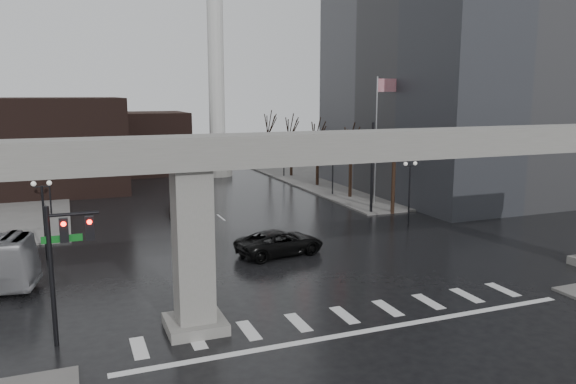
# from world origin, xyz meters

# --- Properties ---
(ground) EXTENTS (160.00, 160.00, 0.00)m
(ground) POSITION_xyz_m (0.00, 0.00, 0.00)
(ground) COLOR black
(ground) RESTS_ON ground
(sidewalk_ne) EXTENTS (28.00, 36.00, 0.15)m
(sidewalk_ne) POSITION_xyz_m (26.00, 36.00, 0.07)
(sidewalk_ne) COLOR slate
(sidewalk_ne) RESTS_ON ground
(elevated_guideway) EXTENTS (48.00, 2.60, 8.70)m
(elevated_guideway) POSITION_xyz_m (1.26, 0.00, 6.88)
(elevated_guideway) COLOR gray
(elevated_guideway) RESTS_ON ground
(building_far_left) EXTENTS (16.00, 14.00, 10.00)m
(building_far_left) POSITION_xyz_m (-14.00, 42.00, 5.00)
(building_far_left) COLOR black
(building_far_left) RESTS_ON ground
(building_far_mid) EXTENTS (10.00, 10.00, 8.00)m
(building_far_mid) POSITION_xyz_m (-2.00, 52.00, 4.00)
(building_far_mid) COLOR black
(building_far_mid) RESTS_ON ground
(smokestack) EXTENTS (3.60, 3.60, 30.00)m
(smokestack) POSITION_xyz_m (6.00, 46.00, 13.35)
(smokestack) COLOR silver
(smokestack) RESTS_ON ground
(signal_mast_arm) EXTENTS (12.12, 0.43, 8.00)m
(signal_mast_arm) POSITION_xyz_m (8.99, 18.80, 5.83)
(signal_mast_arm) COLOR black
(signal_mast_arm) RESTS_ON ground
(signal_left_pole) EXTENTS (2.30, 0.30, 6.00)m
(signal_left_pole) POSITION_xyz_m (-12.25, 0.50, 4.07)
(signal_left_pole) COLOR black
(signal_left_pole) RESTS_ON ground
(flagpole_assembly) EXTENTS (2.06, 0.12, 12.00)m
(flagpole_assembly) POSITION_xyz_m (15.29, 22.00, 7.53)
(flagpole_assembly) COLOR silver
(flagpole_assembly) RESTS_ON ground
(lamp_right_0) EXTENTS (1.22, 0.32, 5.11)m
(lamp_right_0) POSITION_xyz_m (13.50, 14.00, 3.47)
(lamp_right_0) COLOR black
(lamp_right_0) RESTS_ON ground
(lamp_right_1) EXTENTS (1.22, 0.32, 5.11)m
(lamp_right_1) POSITION_xyz_m (13.50, 28.00, 3.47)
(lamp_right_1) COLOR black
(lamp_right_1) RESTS_ON ground
(lamp_right_2) EXTENTS (1.22, 0.32, 5.11)m
(lamp_right_2) POSITION_xyz_m (13.50, 42.00, 3.47)
(lamp_right_2) COLOR black
(lamp_right_2) RESTS_ON ground
(lamp_left_0) EXTENTS (1.22, 0.32, 5.11)m
(lamp_left_0) POSITION_xyz_m (-13.50, 14.00, 3.47)
(lamp_left_0) COLOR black
(lamp_left_0) RESTS_ON ground
(lamp_left_1) EXTENTS (1.22, 0.32, 5.11)m
(lamp_left_1) POSITION_xyz_m (-13.50, 28.00, 3.47)
(lamp_left_1) COLOR black
(lamp_left_1) RESTS_ON ground
(lamp_left_2) EXTENTS (1.22, 0.32, 5.11)m
(lamp_left_2) POSITION_xyz_m (-13.50, 42.00, 3.47)
(lamp_left_2) COLOR black
(lamp_left_2) RESTS_ON ground
(tree_right_0) EXTENTS (1.09, 1.58, 7.50)m
(tree_right_0) POSITION_xyz_m (14.53, 18.02, 2.79)
(tree_right_0) COLOR black
(tree_right_0) RESTS_ON ground
(tree_right_1) EXTENTS (1.09, 1.61, 7.67)m
(tree_right_1) POSITION_xyz_m (14.53, 26.02, 2.85)
(tree_right_1) COLOR black
(tree_right_1) RESTS_ON ground
(tree_right_2) EXTENTS (1.10, 1.63, 7.85)m
(tree_right_2) POSITION_xyz_m (14.53, 34.02, 2.91)
(tree_right_2) COLOR black
(tree_right_2) RESTS_ON ground
(tree_right_3) EXTENTS (1.11, 1.66, 8.02)m
(tree_right_3) POSITION_xyz_m (14.53, 42.02, 2.98)
(tree_right_3) COLOR black
(tree_right_3) RESTS_ON ground
(tree_right_4) EXTENTS (1.12, 1.69, 8.19)m
(tree_right_4) POSITION_xyz_m (14.53, 50.02, 3.04)
(tree_right_4) COLOR black
(tree_right_4) RESTS_ON ground
(pickup_truck) EXTENTS (6.26, 3.61, 1.64)m
(pickup_truck) POSITION_xyz_m (0.75, 9.69, 0.82)
(pickup_truck) COLOR black
(pickup_truck) RESTS_ON ground
(far_car) EXTENTS (2.74, 5.03, 1.62)m
(far_car) POSITION_xyz_m (-2.98, 24.58, 0.81)
(far_car) COLOR black
(far_car) RESTS_ON ground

